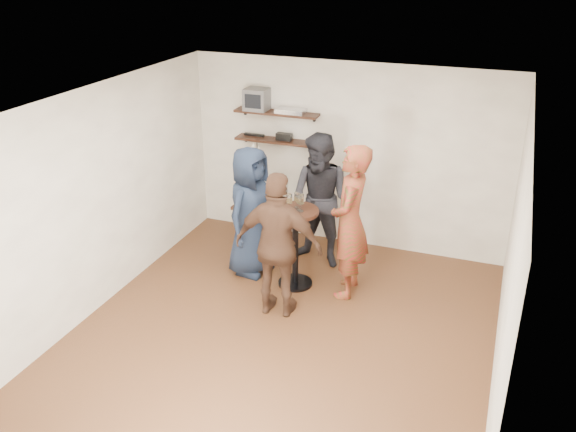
% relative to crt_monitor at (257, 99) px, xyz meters
% --- Properties ---
extents(room, '(4.58, 5.08, 2.68)m').
position_rel_crt_monitor_xyz_m(room, '(1.29, -2.38, -0.72)').
color(room, '#492D17').
rests_on(room, ground).
extents(shelf_upper, '(1.20, 0.25, 0.04)m').
position_rel_crt_monitor_xyz_m(shelf_upper, '(0.29, 0.00, -0.17)').
color(shelf_upper, black).
rests_on(shelf_upper, room).
extents(shelf_lower, '(1.20, 0.25, 0.04)m').
position_rel_crt_monitor_xyz_m(shelf_lower, '(0.29, 0.00, -0.57)').
color(shelf_lower, black).
rests_on(shelf_lower, room).
extents(crt_monitor, '(0.32, 0.30, 0.30)m').
position_rel_crt_monitor_xyz_m(crt_monitor, '(0.00, 0.00, 0.00)').
color(crt_monitor, '#59595B').
rests_on(crt_monitor, shelf_upper).
extents(dvd_deck, '(0.40, 0.24, 0.06)m').
position_rel_crt_monitor_xyz_m(dvd_deck, '(0.50, 0.00, -0.12)').
color(dvd_deck, silver).
rests_on(dvd_deck, shelf_upper).
extents(radio, '(0.22, 0.10, 0.10)m').
position_rel_crt_monitor_xyz_m(radio, '(0.40, 0.00, -0.50)').
color(radio, black).
rests_on(radio, shelf_lower).
extents(power_strip, '(0.30, 0.05, 0.03)m').
position_rel_crt_monitor_xyz_m(power_strip, '(-0.08, 0.05, -0.54)').
color(power_strip, black).
rests_on(power_strip, shelf_lower).
extents(side_table, '(0.54, 0.54, 0.64)m').
position_rel_crt_monitor_xyz_m(side_table, '(0.13, -0.43, -1.48)').
color(side_table, black).
rests_on(side_table, room).
extents(vase_lilies, '(0.19, 0.19, 0.91)m').
position_rel_crt_monitor_xyz_m(vase_lilies, '(0.13, -0.43, -1.09)').
color(vase_lilies, white).
rests_on(vase_lilies, side_table).
extents(drinks_table, '(0.57, 0.57, 1.04)m').
position_rel_crt_monitor_xyz_m(drinks_table, '(1.05, -1.32, -1.35)').
color(drinks_table, black).
rests_on(drinks_table, room).
extents(wine_glass_fl, '(0.07, 0.07, 0.21)m').
position_rel_crt_monitor_xyz_m(wine_glass_fl, '(0.99, -1.35, -0.84)').
color(wine_glass_fl, silver).
rests_on(wine_glass_fl, drinks_table).
extents(wine_glass_fr, '(0.07, 0.07, 0.22)m').
position_rel_crt_monitor_xyz_m(wine_glass_fr, '(1.13, -1.34, -0.83)').
color(wine_glass_fr, silver).
rests_on(wine_glass_fr, drinks_table).
extents(wine_glass_bl, '(0.06, 0.06, 0.19)m').
position_rel_crt_monitor_xyz_m(wine_glass_bl, '(1.04, -1.25, -0.85)').
color(wine_glass_bl, silver).
rests_on(wine_glass_bl, drinks_table).
extents(wine_glass_br, '(0.07, 0.07, 0.21)m').
position_rel_crt_monitor_xyz_m(wine_glass_br, '(1.09, -1.31, -0.84)').
color(wine_glass_br, silver).
rests_on(wine_glass_br, drinks_table).
extents(person_plaid, '(0.51, 0.73, 1.92)m').
position_rel_crt_monitor_xyz_m(person_plaid, '(1.72, -1.26, -1.06)').
color(person_plaid, red).
rests_on(person_plaid, room).
extents(person_dark, '(0.99, 0.83, 1.81)m').
position_rel_crt_monitor_xyz_m(person_dark, '(1.17, -0.65, -1.11)').
color(person_dark, black).
rests_on(person_dark, room).
extents(person_navy, '(0.70, 0.93, 1.72)m').
position_rel_crt_monitor_xyz_m(person_navy, '(0.39, -1.18, -1.16)').
color(person_navy, '#162033').
rests_on(person_navy, room).
extents(person_brown, '(1.04, 0.49, 1.74)m').
position_rel_crt_monitor_xyz_m(person_brown, '(1.09, -1.99, -1.15)').
color(person_brown, '#462C1E').
rests_on(person_brown, room).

